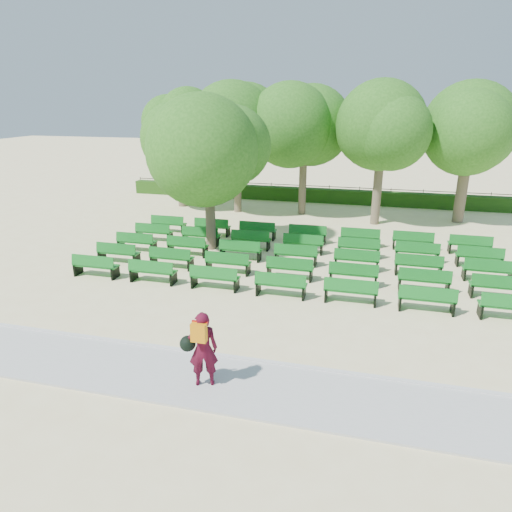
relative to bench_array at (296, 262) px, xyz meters
The scene contains 9 objects.
ground 1.75m from the bench_array, 123.44° to the right, with size 120.00×120.00×0.00m, color beige.
paving 8.91m from the bench_array, 96.20° to the right, with size 30.00×2.20×0.06m, color #B9BAB5.
curb 7.77m from the bench_array, 97.12° to the right, with size 30.00×0.12×0.10m, color silver.
hedge 12.58m from the bench_array, 94.39° to the left, with size 26.00×0.70×0.90m, color #224C13.
fence 12.98m from the bench_array, 94.26° to the left, with size 26.00×0.10×1.02m, color black, non-canonical shape.
tree_line 8.60m from the bench_array, 96.43° to the left, with size 21.80×6.80×7.04m, color #306D1D, non-canonical shape.
bench_array is the anchor object (origin of this frame).
tree_among 6.14m from the bench_array, 164.28° to the left, with size 4.51×4.51×6.49m.
person 9.10m from the bench_array, 94.68° to the right, with size 0.95×0.66×1.90m.
Camera 1 is at (3.79, -16.34, 6.55)m, focal length 32.00 mm.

